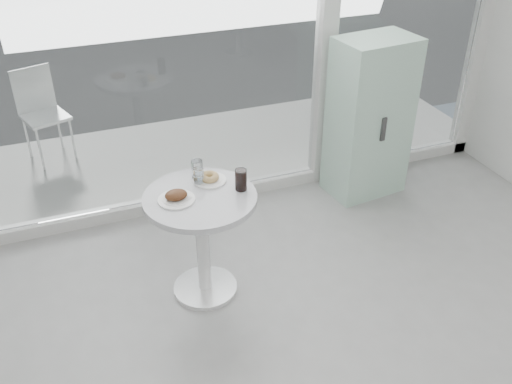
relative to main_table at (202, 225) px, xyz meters
name	(u,v)px	position (x,y,z in m)	size (l,w,h in m)	color
main_table	(202,225)	(0.00, 0.00, 0.00)	(0.72, 0.72, 0.77)	white
patio_deck	(199,153)	(0.50, 1.90, -0.53)	(5.60, 1.60, 0.05)	silver
mint_cabinet	(369,119)	(1.69, 0.79, 0.13)	(0.67, 0.49, 1.36)	#9CC7AF
patio_chair	(41,109)	(-0.86, 2.33, -0.01)	(0.47, 0.47, 0.86)	white
plate_fritter	(177,196)	(-0.14, 0.00, 0.25)	(0.23, 0.23, 0.07)	white
plate_donut	(209,178)	(0.11, 0.15, 0.24)	(0.22, 0.22, 0.05)	white
water_tumbler_a	(199,177)	(0.04, 0.14, 0.27)	(0.07, 0.07, 0.11)	white
water_tumbler_b	(197,170)	(0.05, 0.23, 0.27)	(0.08, 0.08, 0.12)	white
cola_glass	(241,180)	(0.27, -0.02, 0.29)	(0.08, 0.08, 0.14)	white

